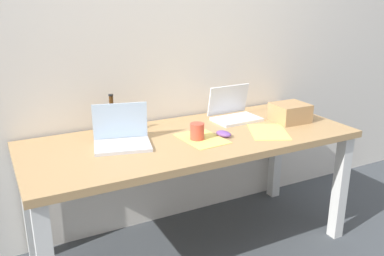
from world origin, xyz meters
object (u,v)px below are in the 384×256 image
(beer_bottle, at_px, (112,119))
(cardboard_box, at_px, (290,113))
(computer_mouse, at_px, (224,134))
(coffee_mug, at_px, (198,131))
(desk, at_px, (192,151))
(laptop_left, at_px, (122,137))
(laptop_right, at_px, (234,112))

(beer_bottle, height_order, cardboard_box, beer_bottle)
(computer_mouse, xyz_separation_m, coffee_mug, (-0.15, 0.03, 0.03))
(beer_bottle, relative_size, computer_mouse, 2.40)
(cardboard_box, distance_m, coffee_mug, 0.68)
(cardboard_box, xyz_separation_m, coffee_mug, (-0.68, -0.03, -0.01))
(desk, relative_size, coffee_mug, 20.00)
(laptop_left, height_order, coffee_mug, laptop_left)
(computer_mouse, bearing_deg, laptop_right, 29.58)
(desk, xyz_separation_m, laptop_right, (0.40, 0.17, 0.14))
(laptop_right, relative_size, coffee_mug, 3.18)
(beer_bottle, bearing_deg, desk, -31.30)
(laptop_left, relative_size, coffee_mug, 3.58)
(cardboard_box, bearing_deg, desk, 177.37)
(laptop_right, xyz_separation_m, coffee_mug, (-0.39, -0.24, -0.00))
(beer_bottle, bearing_deg, laptop_left, -92.84)
(desk, bearing_deg, laptop_right, 23.84)
(laptop_left, xyz_separation_m, cardboard_box, (1.09, -0.08, 0.01))
(laptop_left, height_order, cardboard_box, laptop_left)
(beer_bottle, bearing_deg, coffee_mug, -37.16)
(laptop_right, height_order, cardboard_box, laptop_right)
(beer_bottle, xyz_separation_m, coffee_mug, (0.40, -0.30, -0.05))
(desk, distance_m, beer_bottle, 0.50)
(laptop_left, relative_size, beer_bottle, 1.41)
(laptop_left, height_order, beer_bottle, beer_bottle)
(computer_mouse, bearing_deg, desk, 132.51)
(laptop_left, height_order, computer_mouse, laptop_left)
(desk, relative_size, beer_bottle, 7.91)
(laptop_right, distance_m, computer_mouse, 0.36)
(coffee_mug, bearing_deg, laptop_left, 165.21)
(cardboard_box, bearing_deg, beer_bottle, 165.95)
(laptop_left, distance_m, cardboard_box, 1.09)
(laptop_left, bearing_deg, cardboard_box, -4.01)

